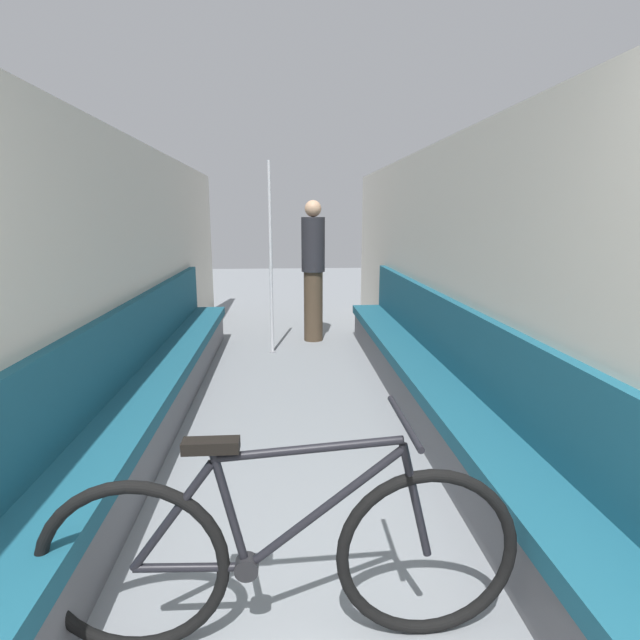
{
  "coord_description": "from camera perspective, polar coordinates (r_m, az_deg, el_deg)",
  "views": [
    {
      "loc": [
        -0.07,
        -0.58,
        1.62
      ],
      "look_at": [
        0.18,
        2.76,
        0.92
      ],
      "focal_mm": 28.0,
      "sensor_mm": 36.0,
      "label": 1
    }
  ],
  "objects": [
    {
      "name": "bicycle",
      "position": [
        2.07,
        -4.29,
        -25.24
      ],
      "size": [
        1.8,
        0.46,
        0.91
      ],
      "rotation": [
        0.0,
        0.0,
        0.18
      ],
      "color": "black",
      "rests_on": "ground"
    },
    {
      "name": "bench_seat_row_right",
      "position": [
        4.22,
        12.17,
        -6.45
      ],
      "size": [
        0.43,
        5.45,
        0.97
      ],
      "color": "#5B5B60",
      "rests_on": "ground"
    },
    {
      "name": "bench_seat_row_left",
      "position": [
        4.19,
        -18.38,
        -6.96
      ],
      "size": [
        0.43,
        5.45,
        0.97
      ],
      "color": "#5B5B60",
      "rests_on": "ground"
    },
    {
      "name": "grab_pole_near",
      "position": [
        5.87,
        -5.65,
        6.58
      ],
      "size": [
        0.08,
        0.08,
        2.23
      ],
      "color": "gray",
      "rests_on": "ground"
    },
    {
      "name": "passenger_standing",
      "position": [
        6.46,
        -0.78,
        5.81
      ],
      "size": [
        0.3,
        0.3,
        1.81
      ],
      "rotation": [
        0.0,
        0.0,
        -0.56
      ],
      "color": "#473828",
      "rests_on": "ground"
    },
    {
      "name": "wall_left",
      "position": [
        4.03,
        -22.49,
        3.88
      ],
      "size": [
        0.1,
        9.61,
        2.25
      ],
      "primitive_type": "cube",
      "color": "beige",
      "rests_on": "ground"
    },
    {
      "name": "wall_right",
      "position": [
        4.07,
        15.99,
        4.4
      ],
      "size": [
        0.1,
        9.61,
        2.25
      ],
      "primitive_type": "cube",
      "color": "beige",
      "rests_on": "ground"
    }
  ]
}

